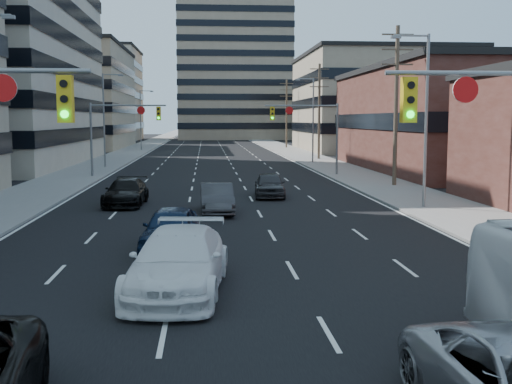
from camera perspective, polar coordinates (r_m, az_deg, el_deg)
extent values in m
cube|color=black|center=(137.49, -4.14, 4.51)|extent=(18.00, 300.00, 0.02)
cube|color=slate|center=(137.90, -8.94, 4.48)|extent=(5.00, 300.00, 0.15)
cube|color=slate|center=(138.04, 0.65, 4.56)|extent=(5.00, 300.00, 0.15)
cube|color=gray|center=(109.93, -16.81, 7.93)|extent=(20.00, 30.00, 16.00)
cube|color=#472119|center=(62.55, 19.02, 5.96)|extent=(20.00, 30.00, 9.00)
cube|color=gray|center=(98.87, 10.77, 7.71)|extent=(22.00, 28.00, 14.00)
cube|color=gray|center=(159.42, -2.04, 15.24)|extent=(26.00, 26.00, 58.00)
cube|color=#ADA089|center=(149.98, -15.08, 8.29)|extent=(24.00, 24.00, 20.00)
cube|color=gray|center=(141.29, 9.02, 6.93)|extent=(22.00, 22.00, 12.00)
cube|color=gold|center=(15.76, -16.58, 7.92)|extent=(0.35, 0.28, 1.10)
cylinder|color=black|center=(15.61, -16.74, 9.21)|extent=(0.18, 0.06, 0.18)
cylinder|color=black|center=(15.60, -16.70, 7.93)|extent=(0.18, 0.06, 0.18)
cylinder|color=#0CE526|center=(15.59, -16.66, 6.65)|extent=(0.18, 0.06, 0.18)
cylinder|color=white|center=(16.08, -21.57, 8.59)|extent=(0.64, 0.06, 0.64)
cube|color=gold|center=(16.19, 13.42, 7.96)|extent=(0.35, 0.28, 1.10)
cylinder|color=black|center=(16.05, 13.63, 9.22)|extent=(0.18, 0.06, 0.18)
cylinder|color=black|center=(16.04, 13.60, 7.98)|extent=(0.18, 0.06, 0.18)
cylinder|color=#0CE526|center=(16.03, 13.57, 6.72)|extent=(0.18, 0.06, 0.18)
cylinder|color=white|center=(16.65, 18.12, 8.64)|extent=(0.64, 0.06, 0.64)
cylinder|color=slate|center=(53.23, -14.43, 4.46)|extent=(0.18, 0.18, 6.00)
cylinder|color=slate|center=(52.78, -11.28, 7.57)|extent=(6.00, 0.12, 0.12)
cube|color=gold|center=(52.55, -8.65, 6.91)|extent=(0.35, 0.28, 1.10)
cylinder|color=black|center=(52.39, -8.67, 7.30)|extent=(0.18, 0.06, 0.18)
cylinder|color=black|center=(52.39, -8.66, 6.91)|extent=(0.18, 0.06, 0.18)
cylinder|color=#0CE526|center=(52.38, -8.66, 6.53)|extent=(0.18, 0.06, 0.18)
cylinder|color=white|center=(52.64, -10.19, 7.16)|extent=(0.64, 0.06, 0.64)
cylinder|color=slate|center=(53.54, 7.22, 4.62)|extent=(0.18, 0.18, 6.00)
cylinder|color=slate|center=(53.00, 4.06, 7.67)|extent=(6.00, 0.12, 0.12)
cube|color=gold|center=(52.69, 1.45, 6.98)|extent=(0.35, 0.28, 1.10)
cylinder|color=black|center=(52.54, 1.47, 7.37)|extent=(0.18, 0.06, 0.18)
cylinder|color=black|center=(52.53, 1.47, 6.98)|extent=(0.18, 0.06, 0.18)
cylinder|color=#0CE526|center=(52.53, 1.47, 6.60)|extent=(0.18, 0.06, 0.18)
cylinder|color=white|center=(52.83, 2.98, 7.25)|extent=(0.64, 0.06, 0.64)
cylinder|color=#4C3D2D|center=(45.33, 12.34, 7.36)|extent=(0.28, 0.28, 11.00)
cube|color=#4C3D2D|center=(45.69, 12.49, 13.52)|extent=(2.20, 0.10, 0.10)
cube|color=#4C3D2D|center=(45.57, 12.46, 12.27)|extent=(2.20, 0.10, 0.10)
cube|color=#4C3D2D|center=(45.48, 12.43, 11.02)|extent=(2.20, 0.10, 0.10)
cylinder|color=#4C3D2D|center=(74.56, 5.63, 7.07)|extent=(0.28, 0.28, 11.00)
cube|color=#4C3D2D|center=(74.78, 5.67, 10.83)|extent=(2.20, 0.10, 0.10)
cube|color=#4C3D2D|center=(74.71, 5.67, 10.06)|extent=(2.20, 0.10, 0.10)
cube|color=#4C3D2D|center=(74.65, 5.66, 9.30)|extent=(2.20, 0.10, 0.10)
cylinder|color=#4C3D2D|center=(104.23, 2.72, 6.92)|extent=(0.28, 0.28, 11.00)
cube|color=#4C3D2D|center=(104.38, 2.74, 9.61)|extent=(2.20, 0.10, 0.10)
cube|color=#4C3D2D|center=(104.33, 2.73, 9.06)|extent=(2.20, 0.10, 0.10)
cube|color=#4C3D2D|center=(104.29, 2.73, 8.51)|extent=(2.20, 0.10, 0.10)
cube|color=slate|center=(28.84, -21.14, 14.30)|extent=(0.50, 0.22, 0.14)
cylinder|color=slate|center=(63.15, -13.36, 6.14)|extent=(0.16, 0.16, 9.00)
cylinder|color=slate|center=(63.16, -12.65, 10.15)|extent=(1.80, 0.10, 0.10)
cube|color=slate|center=(63.05, -11.91, 10.10)|extent=(0.50, 0.22, 0.14)
cylinder|color=slate|center=(97.89, -10.21, 6.27)|extent=(0.16, 0.16, 9.00)
cylinder|color=slate|center=(97.89, -9.73, 8.85)|extent=(1.80, 0.10, 0.10)
cube|color=slate|center=(97.82, -9.26, 8.82)|extent=(0.50, 0.22, 0.14)
cylinder|color=slate|center=(34.34, 14.89, 5.96)|extent=(0.16, 0.16, 9.00)
cylinder|color=slate|center=(34.31, 13.65, 13.36)|extent=(1.80, 0.10, 0.10)
cube|color=slate|center=(34.07, 12.33, 13.31)|extent=(0.50, 0.22, 0.14)
cylinder|color=slate|center=(68.36, 5.10, 6.30)|extent=(0.16, 0.16, 9.00)
cylinder|color=slate|center=(68.34, 4.38, 10.00)|extent=(1.80, 0.10, 0.10)
cube|color=slate|center=(68.22, 3.70, 9.94)|extent=(0.50, 0.22, 0.14)
imported|color=white|center=(17.50, -6.90, -6.19)|extent=(3.00, 6.12, 1.71)
imported|color=#0E1D38|center=(23.29, -7.54, -3.23)|extent=(2.27, 4.72, 1.56)
imported|color=#363638|center=(32.03, -3.51, -0.59)|extent=(1.70, 4.58, 1.50)
imported|color=black|center=(35.59, -11.49, -0.03)|extent=(2.24, 5.10, 1.46)
imported|color=#302F32|center=(38.67, 1.22, 0.65)|extent=(2.06, 4.54, 1.51)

